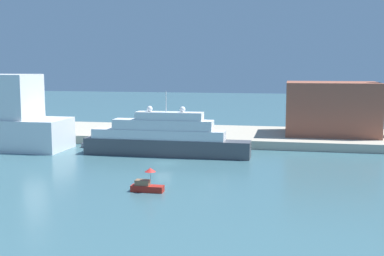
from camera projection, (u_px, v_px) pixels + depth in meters
name	position (u px, v px, depth m)	size (l,w,h in m)	color
ground	(164.00, 164.00, 79.60)	(400.00, 400.00, 0.00)	#3D6670
quay_dock	(196.00, 135.00, 106.31)	(110.00, 23.16, 1.65)	#B7AD99
large_yacht	(164.00, 138.00, 86.05)	(29.49, 3.71, 11.42)	#4C4C51
small_motorboat	(147.00, 185.00, 61.90)	(4.13, 1.40, 3.07)	#B22319
work_barge	(94.00, 145.00, 95.04)	(4.34, 1.95, 0.90)	#595966
harbor_building	(331.00, 108.00, 100.66)	(18.22, 13.49, 10.74)	#93513D
parked_car	(142.00, 129.00, 104.72)	(3.85, 1.73, 1.42)	black
person_figure	(160.00, 130.00, 101.39)	(0.36, 0.36, 1.78)	#334C8C
mooring_bollard	(175.00, 136.00, 96.18)	(0.37, 0.37, 0.65)	black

